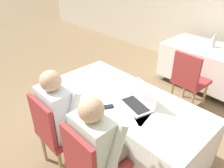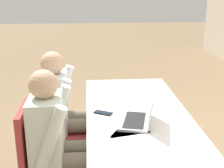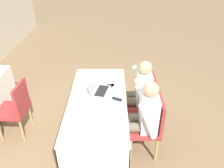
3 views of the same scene
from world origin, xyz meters
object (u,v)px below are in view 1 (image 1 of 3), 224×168
at_px(laptop, 139,102).
at_px(person_checkered_shirt, 63,113).
at_px(water_bottle, 214,41).
at_px(chair_near_left, 56,130).
at_px(chair_far_spare, 189,79).
at_px(person_white_shirt, 101,144).
at_px(cell_phone, 106,107).
at_px(chair_near_right, 92,164).

bearing_deg(laptop, person_checkered_shirt, -114.80).
height_order(laptop, water_bottle, same).
xyz_separation_m(water_bottle, person_checkered_shirt, (-0.24, -2.76, -0.15)).
xyz_separation_m(chair_near_left, chair_far_spare, (0.37, 1.96, 0.00)).
bearing_deg(person_white_shirt, cell_phone, -48.26).
bearing_deg(water_bottle, cell_phone, -89.11).
xyz_separation_m(laptop, chair_far_spare, (-0.11, 1.26, -0.26)).
height_order(water_bottle, chair_far_spare, water_bottle).
height_order(cell_phone, person_checkered_shirt, person_checkered_shirt).
xyz_separation_m(chair_near_left, person_white_shirt, (0.58, 0.10, 0.16)).
distance_m(cell_phone, chair_near_left, 0.56).
relative_size(water_bottle, person_white_shirt, 0.19).
distance_m(chair_far_spare, person_checkered_shirt, 1.90).
distance_m(laptop, cell_phone, 0.33).
bearing_deg(chair_near_right, chair_near_left, 0.00).
distance_m(chair_near_right, person_checkered_shirt, 0.61).
bearing_deg(water_bottle, person_white_shirt, -83.05).
bearing_deg(chair_far_spare, cell_phone, 89.44).
distance_m(cell_phone, person_white_shirt, 0.45).
xyz_separation_m(cell_phone, water_bottle, (-0.04, 2.43, 0.10)).
xyz_separation_m(laptop, person_white_shirt, (0.10, -0.60, -0.10)).
bearing_deg(laptop, cell_phone, -113.24).
relative_size(person_checkered_shirt, person_white_shirt, 1.00).
relative_size(laptop, person_checkered_shirt, 0.34).
height_order(laptop, chair_near_right, laptop).
bearing_deg(laptop, chair_far_spare, 108.99).
height_order(laptop, person_white_shirt, person_white_shirt).
bearing_deg(laptop, chair_near_right, -67.90).
xyz_separation_m(cell_phone, chair_near_left, (-0.28, -0.44, -0.22)).
relative_size(laptop, cell_phone, 2.50).
bearing_deg(cell_phone, chair_far_spare, 115.69).
bearing_deg(chair_near_left, chair_far_spare, -100.62).
relative_size(cell_phone, chair_far_spare, 0.17).
relative_size(cell_phone, water_bottle, 0.71).
bearing_deg(chair_far_spare, person_checkered_shirt, 81.54).
distance_m(laptop, chair_far_spare, 1.29).
xyz_separation_m(chair_far_spare, person_checkered_shirt, (-0.37, -1.86, 0.16)).
xyz_separation_m(cell_phone, person_white_shirt, (0.30, -0.33, -0.06)).
bearing_deg(water_bottle, chair_far_spare, -82.06).
height_order(cell_phone, water_bottle, water_bottle).
height_order(chair_near_left, chair_far_spare, same).
xyz_separation_m(laptop, cell_phone, (-0.20, -0.26, -0.04)).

